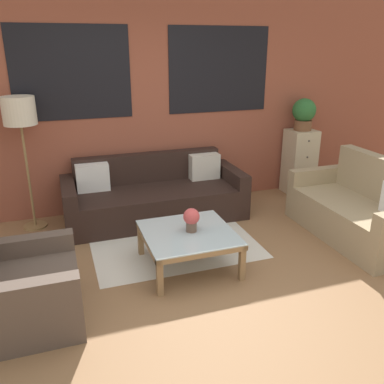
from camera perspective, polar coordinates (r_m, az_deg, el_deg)
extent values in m
plane|color=#8E6642|center=(3.74, 3.83, -14.64)|extent=(16.00, 16.00, 0.00)
cube|color=brown|center=(5.45, -5.92, 12.30)|extent=(8.40, 0.08, 2.80)
cube|color=black|center=(5.23, -16.53, 15.70)|extent=(1.40, 0.01, 1.10)
cube|color=black|center=(5.66, 3.85, 16.71)|extent=(1.40, 0.01, 1.10)
cube|color=silver|center=(4.70, -2.79, -6.83)|extent=(1.82, 1.45, 0.00)
cube|color=black|center=(5.15, -4.91, -1.98)|extent=(1.94, 0.72, 0.40)
cube|color=black|center=(5.49, -6.11, 1.50)|extent=(1.94, 0.16, 0.78)
cube|color=black|center=(5.07, -16.75, -2.08)|extent=(0.16, 0.88, 0.58)
cube|color=black|center=(5.52, 5.47, 0.52)|extent=(0.16, 0.88, 0.58)
cube|color=white|center=(5.18, -13.77, 1.97)|extent=(0.40, 0.16, 0.34)
cube|color=beige|center=(5.49, 1.76, 3.58)|extent=(0.40, 0.16, 0.34)
cube|color=tan|center=(5.03, 21.02, -3.75)|extent=(0.64, 1.35, 0.42)
cube|color=tan|center=(5.20, 24.77, -0.55)|extent=(0.16, 1.35, 0.92)
cube|color=tan|center=(5.58, 17.02, 0.16)|extent=(0.80, 0.14, 0.62)
cube|color=brown|center=(3.63, -20.61, -13.44)|extent=(0.64, 0.62, 0.40)
cube|color=brown|center=(3.28, -22.29, -15.97)|extent=(0.80, 0.14, 0.56)
cube|color=brown|center=(3.93, -21.88, -9.59)|extent=(0.80, 0.14, 0.56)
cube|color=silver|center=(4.03, -0.52, -5.68)|extent=(0.88, 0.88, 0.01)
cube|color=#99754C|center=(3.70, 1.54, -8.75)|extent=(0.88, 0.05, 0.05)
cube|color=#99754C|center=(4.40, -2.23, -3.82)|extent=(0.88, 0.05, 0.05)
cube|color=#99754C|center=(3.95, -6.28, -6.90)|extent=(0.05, 0.88, 0.05)
cube|color=#99754C|center=(4.18, 4.90, -5.24)|extent=(0.05, 0.88, 0.05)
cube|color=#99754C|center=(3.69, -4.55, -11.80)|extent=(0.05, 0.05, 0.37)
cube|color=#99754C|center=(3.93, 7.04, -9.74)|extent=(0.06, 0.05, 0.37)
cube|color=#99754C|center=(4.37, -7.23, -6.47)|extent=(0.05, 0.06, 0.37)
cube|color=#99754C|center=(4.58, 2.68, -5.05)|extent=(0.06, 0.06, 0.37)
cylinder|color=olive|center=(5.41, -21.10, -4.43)|extent=(0.28, 0.28, 0.02)
cylinder|color=olive|center=(5.19, -21.96, 1.95)|extent=(0.03, 0.03, 1.25)
cylinder|color=beige|center=(5.02, -23.13, 10.46)|extent=(0.37, 0.37, 0.32)
cube|color=#C6B793|center=(6.27, 14.83, 4.12)|extent=(0.40, 0.37, 0.95)
sphere|color=#38332D|center=(6.04, 16.11, 6.89)|extent=(0.02, 0.02, 0.02)
sphere|color=#38332D|center=(6.09, 15.89, 4.72)|extent=(0.02, 0.02, 0.02)
sphere|color=#38332D|center=(6.16, 15.68, 2.59)|extent=(0.02, 0.02, 0.02)
sphere|color=#38332D|center=(6.23, 15.48, 0.50)|extent=(0.02, 0.02, 0.02)
cylinder|color=brown|center=(6.15, 15.28, 9.03)|extent=(0.25, 0.25, 0.15)
sphere|color=#2D6B33|center=(6.11, 15.47, 11.01)|extent=(0.33, 0.33, 0.33)
cylinder|color=brown|center=(4.02, -0.08, -4.85)|extent=(0.11, 0.11, 0.10)
sphere|color=#CC4C4C|center=(3.98, -0.08, -3.45)|extent=(0.16, 0.16, 0.16)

